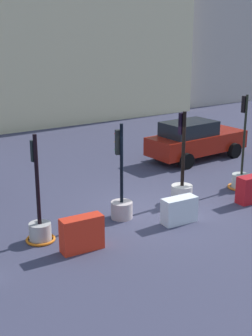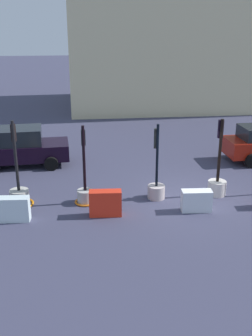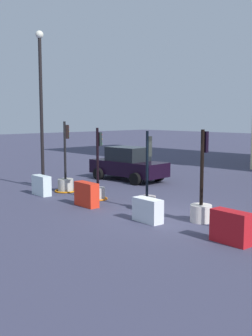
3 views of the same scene
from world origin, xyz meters
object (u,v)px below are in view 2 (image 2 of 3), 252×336
(traffic_light_2, at_px, (156,184))
(construction_barrier_0, at_px, (14,209))
(traffic_light_3, at_px, (217,181))
(car_black_sedan, at_px, (21,147))
(traffic_light_1, at_px, (85,191))
(traffic_light_0, at_px, (19,193))
(construction_barrier_2, at_px, (196,201))
(construction_barrier_1, at_px, (105,203))

(traffic_light_2, distance_m, construction_barrier_0, 5.22)
(traffic_light_3, bearing_deg, car_black_sedan, 152.01)
(traffic_light_1, height_order, traffic_light_3, traffic_light_3)
(traffic_light_0, xyz_separation_m, traffic_light_1, (2.38, -0.07, 0.01))
(traffic_light_2, xyz_separation_m, construction_barrier_2, (1.22, -1.23, -0.18))
(traffic_light_1, bearing_deg, car_black_sedan, 123.06)
(construction_barrier_1, bearing_deg, traffic_light_2, 31.93)
(traffic_light_0, height_order, construction_barrier_1, traffic_light_0)
(traffic_light_1, relative_size, traffic_light_3, 0.98)
(traffic_light_0, xyz_separation_m, construction_barrier_1, (3.06, -1.17, -0.00))
(traffic_light_2, distance_m, traffic_light_3, 2.37)
(traffic_light_3, bearing_deg, traffic_light_2, -178.52)
(traffic_light_0, distance_m, construction_barrier_0, 1.25)
(construction_barrier_2, bearing_deg, car_black_sedan, 140.85)
(traffic_light_1, bearing_deg, construction_barrier_2, -15.79)
(traffic_light_2, xyz_separation_m, construction_barrier_1, (-1.98, -1.24, -0.10))
(traffic_light_0, bearing_deg, traffic_light_2, 0.72)
(traffic_light_1, relative_size, construction_barrier_2, 2.72)
(traffic_light_0, distance_m, traffic_light_1, 2.38)
(traffic_light_1, distance_m, car_black_sedan, 5.24)
(construction_barrier_1, relative_size, construction_barrier_2, 1.05)
(construction_barrier_1, xyz_separation_m, car_black_sedan, (-3.53, 5.49, 0.40))
(traffic_light_0, relative_size, traffic_light_1, 1.08)
(construction_barrier_1, distance_m, construction_barrier_2, 3.20)
(traffic_light_0, bearing_deg, construction_barrier_0, -90.53)
(construction_barrier_1, distance_m, car_black_sedan, 6.54)
(construction_barrier_1, bearing_deg, traffic_light_0, 159.01)
(traffic_light_3, height_order, car_black_sedan, traffic_light_3)
(traffic_light_0, xyz_separation_m, traffic_light_3, (7.41, 0.12, 0.12))
(traffic_light_3, height_order, construction_barrier_0, traffic_light_3)
(traffic_light_2, height_order, construction_barrier_0, traffic_light_2)
(construction_barrier_2, bearing_deg, traffic_light_3, 48.07)
(traffic_light_0, xyz_separation_m, construction_barrier_2, (6.26, -1.16, -0.08))
(construction_barrier_0, bearing_deg, construction_barrier_1, 1.41)
(traffic_light_2, height_order, car_black_sedan, traffic_light_2)
(traffic_light_0, xyz_separation_m, construction_barrier_0, (-0.01, -1.25, -0.04))
(traffic_light_2, bearing_deg, construction_barrier_1, -148.07)
(construction_barrier_0, bearing_deg, traffic_light_0, 89.47)
(traffic_light_1, height_order, construction_barrier_1, traffic_light_1)
(traffic_light_3, xyz_separation_m, construction_barrier_1, (-4.36, -1.30, -0.12))
(car_black_sedan, bearing_deg, construction_barrier_2, -39.15)
(traffic_light_3, distance_m, construction_barrier_2, 1.74)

